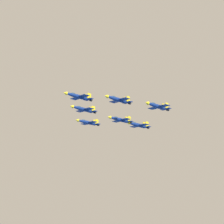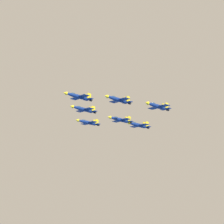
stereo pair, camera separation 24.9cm
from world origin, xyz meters
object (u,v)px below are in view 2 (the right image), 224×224
at_px(jet_lead, 79,96).
at_px(jet_left_outer, 158,106).
at_px(jet_right_wingman, 84,109).
at_px(jet_slot_rear, 120,120).
at_px(jet_left_wingman, 118,100).
at_px(jet_trailing, 139,125).
at_px(jet_right_outer, 88,122).

height_order(jet_lead, jet_left_outer, jet_lead).
bearing_deg(jet_right_wingman, jet_slot_rear, 139.66).
bearing_deg(jet_left_outer, jet_slot_rear, -90.88).
bearing_deg(jet_slot_rear, jet_right_wingman, -39.52).
xyz_separation_m(jet_left_wingman, jet_left_outer, (3.91, -18.79, -2.80)).
height_order(jet_right_wingman, jet_trailing, jet_right_wingman).
bearing_deg(jet_left_outer, jet_left_wingman, -41.24).
height_order(jet_lead, jet_right_outer, jet_lead).
xyz_separation_m(jet_slot_rear, jet_trailing, (11.54, -8.98, -0.44)).
bearing_deg(jet_slot_rear, jet_lead, 0.84).
bearing_deg(jet_left_outer, jet_right_wingman, -69.46).
bearing_deg(jet_left_wingman, jet_right_wingman, -89.88).
xyz_separation_m(jet_right_wingman, jet_slot_rear, (3.91, -18.79, -5.13)).
relative_size(jet_left_wingman, jet_slot_rear, 1.02).
bearing_deg(jet_right_wingman, jet_right_outer, -139.62).
xyz_separation_m(jet_left_wingman, jet_slot_rear, (19.18, 0.84, -5.26)).
bearing_deg(jet_slot_rear, jet_trailing, -179.16).
bearing_deg(jet_right_wingman, jet_lead, 40.38).
bearing_deg(jet_left_wingman, jet_trailing, -156.85).
bearing_deg(jet_right_outer, jet_left_outer, 90.48).
bearing_deg(jet_lead, jet_left_outer, 140.57).
distance_m(jet_right_wingman, jet_right_outer, 19.36).
height_order(jet_left_outer, jet_right_outer, jet_right_outer).
bearing_deg(jet_left_wingman, jet_left_outer, 139.75).
relative_size(jet_lead, jet_left_outer, 0.95).
relative_size(jet_right_wingman, jet_left_outer, 0.97).
bearing_deg(jet_right_outer, jet_slot_rear, 90.48).
relative_size(jet_right_outer, jet_slot_rear, 1.00).
distance_m(jet_lead, jet_left_outer, 38.58).
bearing_deg(jet_lead, jet_trailing, -179.06).
bearing_deg(jet_trailing, jet_slot_rear, 0.09).
height_order(jet_lead, jet_trailing, jet_lead).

